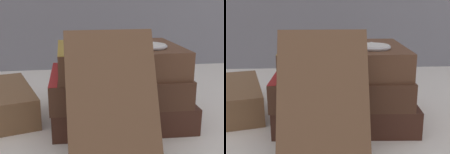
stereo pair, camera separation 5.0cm
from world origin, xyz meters
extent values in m
plane|color=white|center=(0.00, 0.00, 0.00)|extent=(3.00, 3.00, 0.00)
cube|color=#422319|center=(0.04, 0.03, 0.02)|extent=(0.22, 0.18, 0.04)
cube|color=maroon|center=(-0.06, 0.03, 0.02)|extent=(0.02, 0.17, 0.04)
cube|color=#4C2D1E|center=(0.03, 0.02, 0.06)|extent=(0.21, 0.16, 0.04)
cube|color=#B22323|center=(-0.07, 0.02, 0.06)|extent=(0.02, 0.15, 0.04)
cube|color=brown|center=(0.03, 0.02, 0.10)|extent=(0.19, 0.15, 0.04)
cube|color=olive|center=(-0.06, 0.02, 0.10)|extent=(0.01, 0.15, 0.04)
cube|color=brown|center=(0.00, -0.11, 0.08)|extent=(0.11, 0.10, 0.16)
cylinder|color=white|center=(0.08, -0.01, 0.13)|extent=(0.04, 0.04, 0.01)
torus|color=silver|center=(0.08, -0.01, 0.13)|extent=(0.05, 0.05, 0.01)
sphere|color=silver|center=(0.08, 0.02, 0.13)|extent=(0.01, 0.01, 0.01)
camera|label=1|loc=(-0.05, -0.45, 0.20)|focal=50.00mm
camera|label=2|loc=(0.00, -0.46, 0.20)|focal=50.00mm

